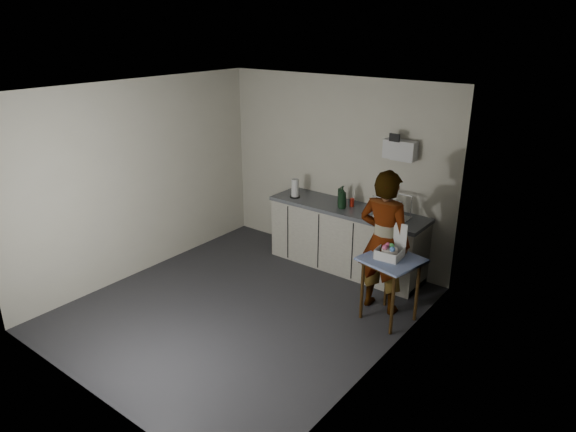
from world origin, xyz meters
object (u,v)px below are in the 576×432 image
Objects in this scene: paper_towel at (295,189)px; dish_rack at (391,213)px; bakery_box at (390,250)px; standing_man at (384,242)px; kitchen_counter at (346,240)px; soda_can at (352,203)px; dark_bottle at (340,196)px; soap_bottle at (342,197)px; side_table at (391,267)px.

dish_rack reaches higher than paper_towel.
standing_man is at bearing 132.36° from bakery_box.
standing_man is 4.57× the size of bakery_box.
soda_can is at bearing 58.73° from kitchen_counter.
kitchen_counter is 10.26× the size of dark_bottle.
soap_bottle is 0.82× the size of bakery_box.
kitchen_counter is 1.02m from paper_towel.
soap_bottle is 1.17× the size of paper_towel.
kitchen_counter is 5.09× the size of dish_rack.
side_table is 1.42m from soda_can.
kitchen_counter is 0.86m from dish_rack.
dish_rack is at bearing 4.51° from soap_bottle.
kitchen_counter is 0.61m from dark_bottle.
soap_bottle is at bearing -48.53° from dark_bottle.
dish_rack is (1.47, 0.07, -0.06)m from paper_towel.
kitchen_counter is 5.90× the size of bakery_box.
dark_bottle reaches higher than kitchen_counter.
standing_man is 15.37× the size of soda_can.
paper_towel is (-0.82, -0.10, 0.61)m from kitchen_counter.
bakery_box is (1.88, -0.72, -0.17)m from paper_towel.
side_table is 2.51× the size of soap_bottle.
side_table is 2.09m from paper_towel.
standing_man is 6.55× the size of paper_towel.
standing_man is 1.82m from paper_towel.
dish_rack is at bearing 130.66° from side_table.
soda_can is (0.03, 0.05, 0.54)m from kitchen_counter.
kitchen_counter reaches higher than side_table.
soap_bottle is at bearing 158.31° from side_table.
bakery_box is at bearing -33.79° from soap_bottle.
side_table is 0.97m from dish_rack.
bakery_box reaches higher than soda_can.
dark_bottle is 0.50× the size of dish_rack.
bakery_box reaches higher than side_table.
paper_towel reaches higher than side_table.
dark_bottle is at bearing 174.30° from dish_rack.
standing_man reaches higher than paper_towel.
dish_rack reaches higher than dark_bottle.
dark_bottle is (-0.12, 0.14, -0.05)m from soap_bottle.
standing_man is (-0.20, 0.17, 0.19)m from side_table.
bakery_box is at bearing 135.35° from standing_man.
soda_can is at bearing 64.25° from soap_bottle.
side_table is 0.45× the size of standing_man.
dish_rack is at bearing -3.00° from kitchen_counter.
dark_bottle reaches higher than soda_can.
side_table is 1.76× the size of dish_rack.
paper_towel is at bearing -179.21° from soap_bottle.
dish_rack is (0.69, 0.05, -0.08)m from soap_bottle.
bakery_box is at bearing -37.81° from kitchen_counter.
standing_man reaches higher than soda_can.
dark_bottle is (-1.06, 0.72, 0.15)m from standing_man.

